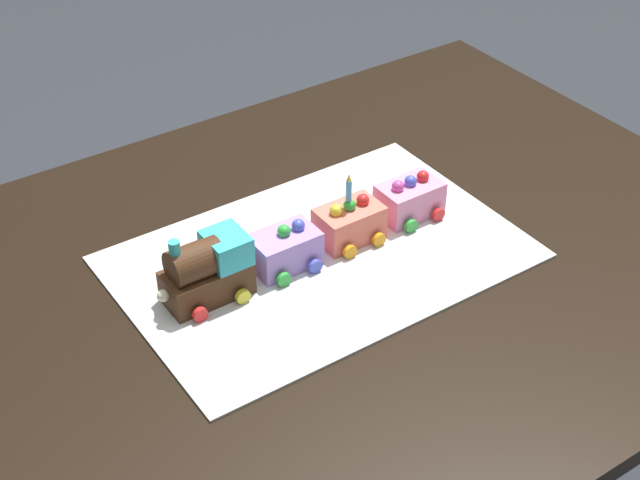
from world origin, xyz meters
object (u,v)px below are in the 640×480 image
Objects in this scene: cake_car_caboose_lavender at (285,249)px; birthday_candle at (349,188)px; dining_table at (325,324)px; cake_car_flatbed_coral at (349,223)px; cake_locomotive at (207,270)px; cake_car_tanker_bubblegum at (409,199)px.

birthday_candle reaches higher than cake_car_caboose_lavender.
dining_table is 0.16m from cake_car_flatbed_coral.
cake_car_tanker_bubblegum is (0.36, 0.00, -0.02)m from cake_locomotive.
cake_car_caboose_lavender is at bearing 180.00° from birthday_candle.
cake_car_caboose_lavender is 0.24m from cake_car_tanker_bubblegum.
cake_locomotive is 1.40× the size of cake_car_flatbed_coral.
cake_locomotive is (-0.17, 0.04, 0.16)m from dining_table.
birthday_candle reaches higher than dining_table.
cake_car_flatbed_coral is 0.07m from birthday_candle.
dining_table is 0.15m from cake_car_caboose_lavender.
cake_car_flatbed_coral is (0.25, 0.00, -0.02)m from cake_locomotive.
birthday_candle is at bearing 29.77° from dining_table.
cake_car_caboose_lavender is (0.13, 0.00, -0.02)m from cake_locomotive.
cake_car_tanker_bubblegum is at bearing 0.00° from cake_car_flatbed_coral.
birthday_candle is (0.12, -0.00, 0.07)m from cake_car_caboose_lavender.
birthday_candle is (0.24, 0.00, 0.05)m from cake_locomotive.
cake_locomotive is 0.13m from cake_car_caboose_lavender.
dining_table is 29.50× the size of birthday_candle.
cake_car_tanker_bubblegum is at bearing 0.00° from birthday_candle.
cake_car_caboose_lavender reaches higher than dining_table.
cake_locomotive is at bearing -180.00° from cake_car_tanker_bubblegum.
cake_car_caboose_lavender is 1.00× the size of cake_car_tanker_bubblegum.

